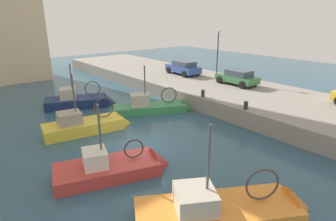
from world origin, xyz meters
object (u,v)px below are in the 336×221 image
(parked_car_green, at_px, (237,77))
(mooring_bollard_north, at_px, (203,93))
(fishing_boat_red, at_px, (117,172))
(fishing_boat_navy, at_px, (82,105))
(quay_streetlamp, at_px, (218,46))
(fishing_boat_yellow, at_px, (89,129))
(mooring_bollard_mid, at_px, (246,105))
(fishing_boat_orange, at_px, (228,215))
(fishing_boat_green, at_px, (154,110))
(parked_car_blue, at_px, (183,68))

(parked_car_green, distance_m, mooring_bollard_north, 5.47)
(fishing_boat_red, distance_m, fishing_boat_navy, 11.65)
(quay_streetlamp, bearing_deg, fishing_boat_red, -154.00)
(fishing_boat_yellow, relative_size, fishing_boat_red, 1.01)
(parked_car_green, height_order, mooring_bollard_mid, parked_car_green)
(quay_streetlamp, bearing_deg, fishing_boat_navy, 163.59)
(fishing_boat_navy, distance_m, mooring_bollard_mid, 13.33)
(fishing_boat_orange, relative_size, fishing_boat_green, 1.06)
(fishing_boat_orange, height_order, mooring_bollard_north, fishing_boat_orange)
(parked_car_green, bearing_deg, fishing_boat_red, -162.50)
(fishing_boat_yellow, bearing_deg, fishing_boat_red, -101.72)
(mooring_bollard_mid, height_order, mooring_bollard_north, same)
(fishing_boat_yellow, height_order, mooring_bollard_mid, fishing_boat_yellow)
(fishing_boat_yellow, bearing_deg, parked_car_green, -4.06)
(fishing_boat_red, height_order, fishing_boat_navy, fishing_boat_red)
(fishing_boat_orange, xyz_separation_m, fishing_boat_green, (5.13, 11.65, 0.03))
(parked_car_green, height_order, parked_car_blue, parked_car_blue)
(mooring_bollard_north, bearing_deg, parked_car_blue, 57.79)
(mooring_bollard_north, bearing_deg, fishing_boat_red, -158.32)
(fishing_boat_yellow, xyz_separation_m, fishing_boat_red, (-1.20, -5.80, -0.03))
(fishing_boat_orange, relative_size, mooring_bollard_mid, 12.53)
(fishing_boat_yellow, height_order, fishing_boat_green, fishing_boat_yellow)
(mooring_bollard_mid, bearing_deg, parked_car_blue, 67.65)
(fishing_boat_red, bearing_deg, mooring_bollard_mid, -0.47)
(mooring_bollard_mid, bearing_deg, fishing_boat_green, 115.70)
(fishing_boat_orange, relative_size, quay_streetlamp, 1.43)
(fishing_boat_green, bearing_deg, quay_streetlamp, 8.49)
(parked_car_blue, bearing_deg, mooring_bollard_mid, -112.35)
(fishing_boat_yellow, height_order, parked_car_green, fishing_boat_yellow)
(fishing_boat_green, relative_size, parked_car_blue, 1.54)
(mooring_bollard_mid, bearing_deg, mooring_bollard_north, 90.00)
(fishing_boat_green, relative_size, parked_car_green, 1.65)
(mooring_bollard_mid, bearing_deg, quay_streetlamp, 53.54)
(mooring_bollard_mid, bearing_deg, fishing_boat_red, 179.53)
(parked_car_green, height_order, quay_streetlamp, quay_streetlamp)
(parked_car_green, xyz_separation_m, quay_streetlamp, (0.27, 2.76, 2.56))
(fishing_boat_green, bearing_deg, mooring_bollard_mid, -64.30)
(fishing_boat_orange, bearing_deg, fishing_boat_green, 66.25)
(fishing_boat_green, relative_size, fishing_boat_navy, 1.08)
(parked_car_green, xyz_separation_m, mooring_bollard_north, (-5.38, -0.89, -0.42))
(fishing_boat_navy, height_order, mooring_bollard_mid, fishing_boat_navy)
(fishing_boat_yellow, height_order, quay_streetlamp, quay_streetlamp)
(fishing_boat_green, height_order, fishing_boat_navy, fishing_boat_green)
(fishing_boat_orange, distance_m, parked_car_blue, 21.29)
(fishing_boat_navy, bearing_deg, fishing_boat_orange, -94.48)
(fishing_boat_yellow, xyz_separation_m, parked_car_green, (14.04, -1.00, 1.77))
(fishing_boat_red, xyz_separation_m, mooring_bollard_north, (9.86, 3.92, 1.38))
(fishing_boat_green, bearing_deg, parked_car_blue, 33.59)
(fishing_boat_green, height_order, parked_car_blue, fishing_boat_green)
(fishing_boat_navy, distance_m, parked_car_blue, 11.76)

